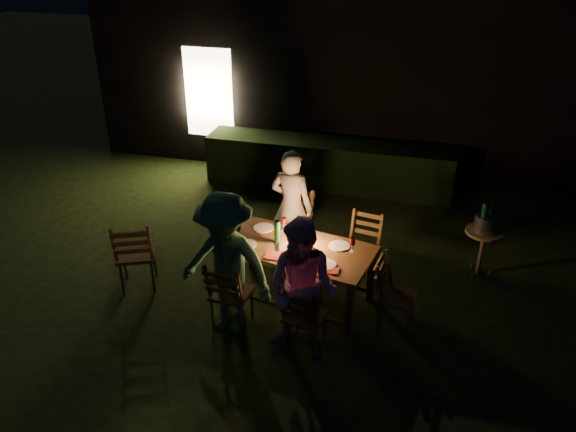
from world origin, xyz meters
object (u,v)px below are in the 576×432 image
(chair_far_right, at_px, (360,260))
(person_house_side, at_px, (292,207))
(dining_table, at_px, (296,252))
(chair_far_left, at_px, (290,240))
(person_opp_right, at_px, (303,290))
(person_opp_left, at_px, (226,265))
(bottle_table, at_px, (277,232))
(lantern, at_px, (302,234))
(ice_bucket, at_px, (486,223))
(chair_end, at_px, (396,307))
(side_table, at_px, (484,236))
(bottle_bucket_b, at_px, (491,219))
(bottle_bucket_a, at_px, (483,221))
(chair_near_right, at_px, (304,327))
(chair_spare, at_px, (138,266))
(chair_near_left, at_px, (231,304))

(chair_far_right, xyz_separation_m, person_house_side, (-0.97, 0.24, 0.51))
(person_house_side, bearing_deg, dining_table, 118.76)
(chair_far_left, relative_size, person_opp_right, 0.65)
(person_opp_left, distance_m, bottle_table, 0.84)
(lantern, xyz_separation_m, ice_bucket, (2.11, 1.11, -0.15))
(dining_table, distance_m, chair_end, 1.29)
(side_table, xyz_separation_m, bottle_bucket_b, (0.05, 0.04, 0.24))
(chair_far_left, xyz_separation_m, chair_end, (1.51, -1.07, -0.04))
(chair_end, relative_size, lantern, 2.59)
(dining_table, bearing_deg, person_opp_right, -61.24)
(person_opp_left, relative_size, bottle_table, 6.02)
(chair_far_right, height_order, side_table, chair_far_right)
(person_opp_left, bearing_deg, bottle_table, 76.29)
(person_house_side, height_order, bottle_bucket_b, person_house_side)
(chair_far_right, height_order, ice_bucket, chair_far_right)
(chair_end, bearing_deg, side_table, 152.89)
(person_opp_right, xyz_separation_m, bottle_bucket_a, (1.83, 2.00, 0.01))
(dining_table, bearing_deg, bottle_bucket_a, 38.42)
(lantern, relative_size, bottle_bucket_b, 1.09)
(chair_far_right, bearing_deg, chair_near_right, 85.51)
(chair_near_right, height_order, person_opp_right, person_opp_right)
(chair_far_right, distance_m, chair_spare, 2.80)
(person_house_side, distance_m, person_opp_left, 1.64)
(person_opp_right, bearing_deg, bottle_table, 130.49)
(person_house_side, distance_m, bottle_table, 0.85)
(dining_table, distance_m, bottle_table, 0.33)
(dining_table, height_order, person_opp_right, person_opp_right)
(dining_table, height_order, ice_bucket, ice_bucket)
(chair_near_left, bearing_deg, ice_bucket, 38.00)
(chair_near_right, distance_m, lantern, 1.11)
(chair_far_right, bearing_deg, person_opp_right, 85.63)
(chair_near_left, bearing_deg, dining_table, 53.53)
(chair_far_left, xyz_separation_m, person_opp_right, (0.59, -1.73, 0.48))
(dining_table, bearing_deg, bottle_bucket_b, 38.97)
(chair_end, xyz_separation_m, person_opp_left, (-1.80, -0.49, 0.57))
(chair_far_left, height_order, chair_far_right, chair_far_left)
(ice_bucket, height_order, bottle_bucket_a, bottle_bucket_a)
(chair_far_right, height_order, lantern, lantern)
(chair_spare, xyz_separation_m, side_table, (4.14, 1.41, 0.26))
(dining_table, xyz_separation_m, bottle_bucket_b, (2.22, 1.19, 0.13))
(chair_end, relative_size, bottle_bucket_a, 2.83)
(bottle_table, relative_size, bottle_bucket_b, 0.88)
(chair_end, xyz_separation_m, bottle_bucket_a, (0.91, 1.34, 0.53))
(lantern, xyz_separation_m, side_table, (2.11, 1.11, -0.33))
(person_opp_left, xyz_separation_m, side_table, (2.76, 1.87, -0.28))
(chair_near_left, height_order, bottle_bucket_a, bottle_bucket_a)
(chair_far_left, distance_m, chair_far_right, 1.00)
(person_house_side, relative_size, person_opp_right, 1.00)
(chair_end, height_order, bottle_table, bottle_table)
(person_opp_right, xyz_separation_m, bottle_bucket_b, (1.93, 2.08, 0.01))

